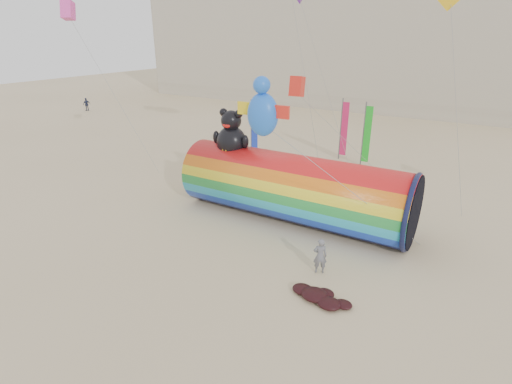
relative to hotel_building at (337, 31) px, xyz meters
The scene contains 6 objects.
ground 48.60m from the hotel_building, 75.36° to the right, with size 160.00×160.00×0.00m, color #CCB58C.
hotel_building is the anchor object (origin of this frame).
windsock_assembly 44.72m from the hotel_building, 72.21° to the right, with size 13.37×4.07×6.16m.
kite_handler 50.24m from the hotel_building, 69.85° to the right, with size 0.63×0.41×1.72m, color slate.
fabric_bundle 52.40m from the hotel_building, 69.75° to the right, with size 2.62×1.35×0.41m.
festival_banners 33.44m from the hotel_building, 71.09° to the right, with size 8.99×4.58×5.20m.
Camera 1 is at (10.52, -15.29, 10.27)m, focal length 28.00 mm.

